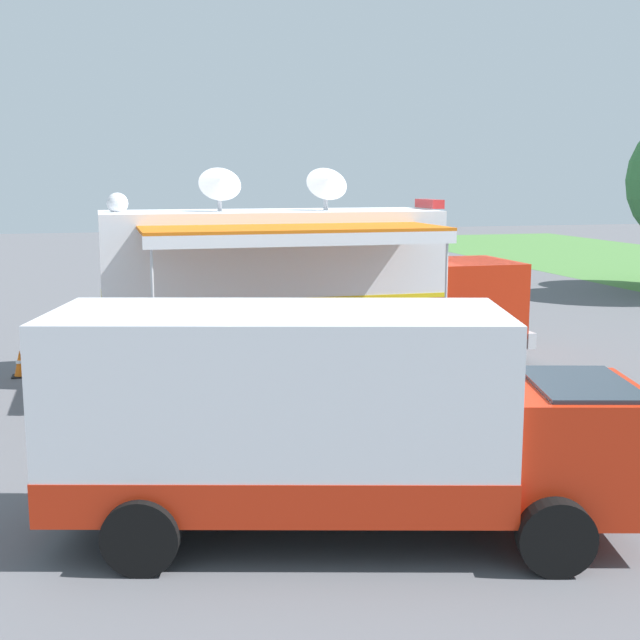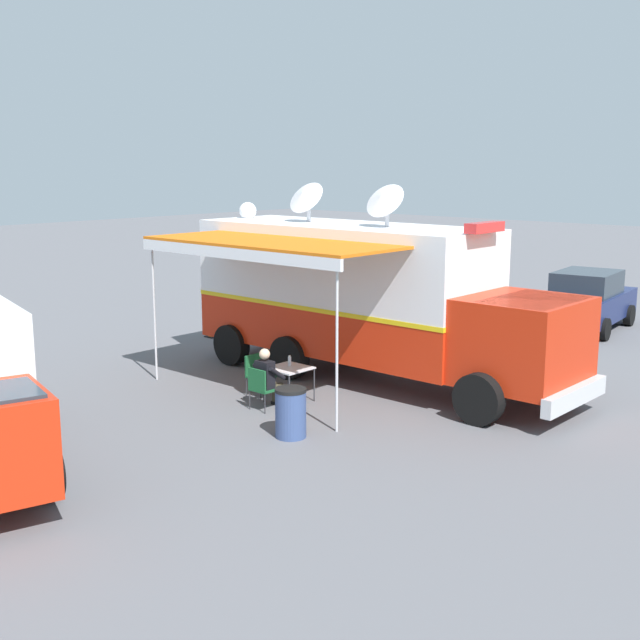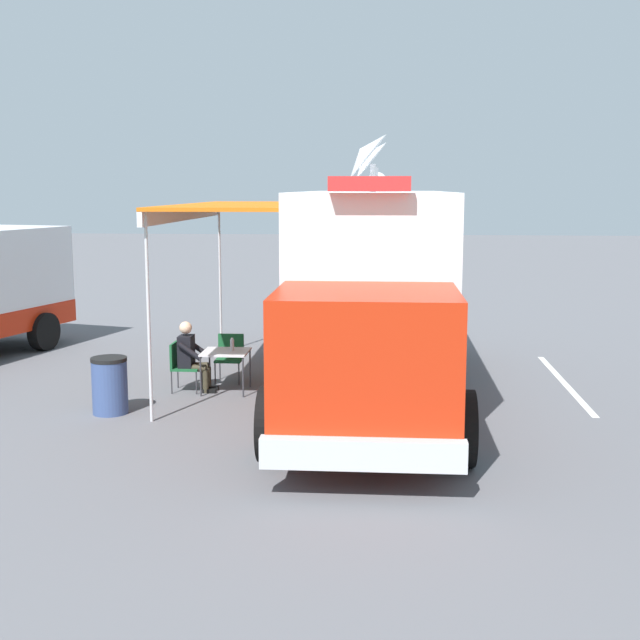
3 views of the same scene
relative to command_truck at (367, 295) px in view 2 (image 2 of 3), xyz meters
The scene contains 11 objects.
ground_plane 2.09m from the command_truck, 92.83° to the right, with size 100.00×100.00×0.00m, color #5B5B60.
lot_stripe 4.23m from the command_truck, 161.91° to the right, with size 0.12×4.80×0.01m, color silver.
command_truck is the anchor object (origin of this frame).
folding_table 2.84m from the command_truck, ahead, with size 0.80×0.80×0.73m.
water_bottle 2.68m from the command_truck, ahead, with size 0.07×0.07×0.22m.
folding_chair_at_table 3.63m from the command_truck, ahead, with size 0.48×0.48×0.87m.
folding_chair_beside_table 3.11m from the command_truck, 18.34° to the right, with size 0.48×0.48×0.87m.
seated_responder 3.40m from the command_truck, ahead, with size 0.66×0.55×1.25m.
trash_bin 4.64m from the command_truck, 20.65° to the left, with size 0.57×0.57×0.91m.
traffic_cone 6.34m from the command_truck, 95.66° to the right, with size 0.36×0.36×0.58m.
car_behind_truck 8.89m from the command_truck, behind, with size 4.39×2.40×1.76m.
Camera 2 is at (14.22, 12.04, 4.87)m, focal length 45.53 mm.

